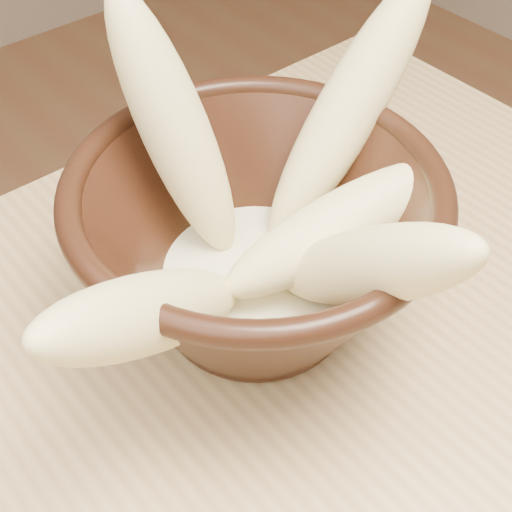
# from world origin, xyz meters

# --- Properties ---
(bowl) EXTENTS (0.24, 0.24, 0.13)m
(bowl) POSITION_xyz_m (0.24, 0.16, 0.82)
(bowl) COLOR black
(bowl) RESTS_ON table
(milk_puddle) EXTENTS (0.13, 0.13, 0.02)m
(milk_puddle) POSITION_xyz_m (0.24, 0.16, 0.79)
(milk_puddle) COLOR beige
(milk_puddle) RESTS_ON bowl
(banana_upright) EXTENTS (0.07, 0.12, 0.19)m
(banana_upright) POSITION_xyz_m (0.23, 0.23, 0.88)
(banana_upright) COLOR #E5CF87
(banana_upright) RESTS_ON bowl
(banana_left) EXTENTS (0.18, 0.10, 0.15)m
(banana_left) POSITION_xyz_m (0.14, 0.13, 0.85)
(banana_left) COLOR #E5CF87
(banana_left) RESTS_ON bowl
(banana_right) EXTENTS (0.17, 0.06, 0.18)m
(banana_right) POSITION_xyz_m (0.34, 0.18, 0.87)
(banana_right) COLOR #E5CF87
(banana_right) RESTS_ON bowl
(banana_across) EXTENTS (0.17, 0.08, 0.08)m
(banana_across) POSITION_xyz_m (0.28, 0.13, 0.84)
(banana_across) COLOR #E5CF87
(banana_across) RESTS_ON bowl
(banana_front) EXTENTS (0.05, 0.16, 0.16)m
(banana_front) POSITION_xyz_m (0.25, 0.08, 0.86)
(banana_front) COLOR #E5CF87
(banana_front) RESTS_ON bowl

